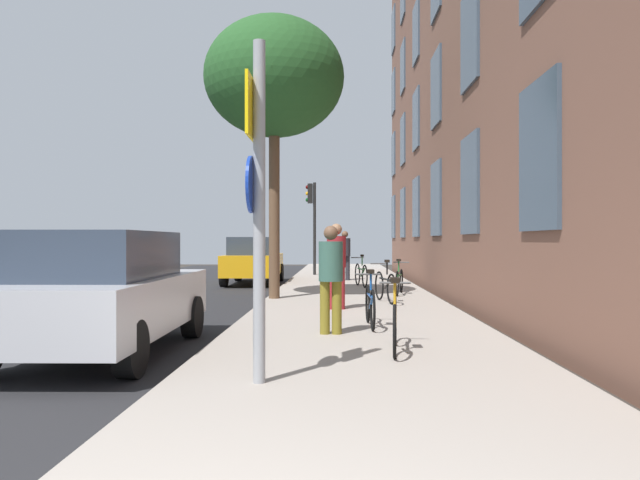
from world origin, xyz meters
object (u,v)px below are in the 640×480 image
(bicycle_3, at_px, (399,280))
(pedestrian_1, at_px, (336,260))
(traffic_light, at_px, (312,212))
(car_1, at_px, (254,260))
(bicycle_2, at_px, (385,286))
(bicycle_4, at_px, (361,274))
(pedestrian_0, at_px, (331,272))
(car_0, at_px, (103,291))
(sign_post, at_px, (257,192))
(tree_near, at_px, (274,79))
(bicycle_1, at_px, (370,304))
(bicycle_0, at_px, (395,322))
(pedestrian_2, at_px, (345,252))

(bicycle_3, bearing_deg, pedestrian_1, -115.44)
(traffic_light, relative_size, car_1, 0.85)
(bicycle_2, bearing_deg, bicycle_4, 94.49)
(pedestrian_0, relative_size, car_0, 0.37)
(sign_post, xyz_separation_m, car_1, (-2.14, 14.88, -1.15))
(car_0, bearing_deg, traffic_light, 83.02)
(tree_near, xyz_separation_m, bicycle_1, (2.06, -4.70, -4.94))
(tree_near, height_order, bicycle_4, tree_near)
(bicycle_0, xyz_separation_m, car_1, (-3.65, 13.16, 0.36))
(traffic_light, relative_size, car_0, 0.87)
(pedestrian_2, relative_size, car_0, 0.40)
(bicycle_2, xyz_separation_m, bicycle_3, (0.52, 2.03, -0.02))
(traffic_light, relative_size, tree_near, 0.56)
(car_0, bearing_deg, pedestrian_2, 75.93)
(bicycle_0, height_order, bicycle_4, bicycle_4)
(tree_near, height_order, pedestrian_2, tree_near)
(pedestrian_1, height_order, car_0, pedestrian_1)
(bicycle_4, height_order, car_0, car_0)
(pedestrian_2, bearing_deg, traffic_light, 111.35)
(bicycle_3, relative_size, car_1, 0.38)
(car_0, bearing_deg, pedestrian_1, 55.11)
(traffic_light, xyz_separation_m, car_1, (-1.88, -3.67, -1.85))
(bicycle_4, distance_m, pedestrian_1, 6.09)
(bicycle_0, bearing_deg, car_0, 176.90)
(bicycle_3, bearing_deg, car_1, 131.20)
(traffic_light, distance_m, pedestrian_2, 3.90)
(pedestrian_1, distance_m, car_0, 5.34)
(sign_post, bearing_deg, bicycle_2, 76.36)
(pedestrian_0, height_order, pedestrian_1, pedestrian_1)
(car_0, bearing_deg, bicycle_0, -3.10)
(tree_near, height_order, bicycle_0, tree_near)
(bicycle_2, distance_m, car_1, 8.24)
(sign_post, height_order, pedestrian_1, sign_post)
(bicycle_4, bearing_deg, pedestrian_1, -96.97)
(tree_near, bearing_deg, pedestrian_1, -56.20)
(traffic_light, xyz_separation_m, bicycle_4, (1.75, -6.22, -2.20))
(traffic_light, bearing_deg, pedestrian_1, -85.24)
(traffic_light, distance_m, bicycle_3, 9.48)
(pedestrian_2, bearing_deg, tree_near, -104.97)
(pedestrian_1, bearing_deg, bicycle_3, 64.56)
(bicycle_2, relative_size, bicycle_3, 0.98)
(bicycle_2, bearing_deg, bicycle_3, 75.58)
(car_0, bearing_deg, tree_near, 76.84)
(car_0, bearing_deg, bicycle_4, 69.97)
(bicycle_0, xyz_separation_m, bicycle_3, (0.87, 7.99, -0.01))
(car_0, distance_m, car_1, 12.95)
(pedestrian_2, height_order, car_1, pedestrian_2)
(sign_post, relative_size, car_1, 0.76)
(bicycle_0, bearing_deg, bicycle_1, 95.23)
(bicycle_2, height_order, bicycle_3, bicycle_2)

